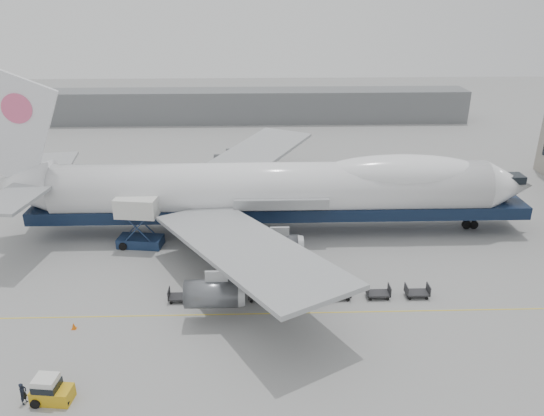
{
  "coord_description": "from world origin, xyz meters",
  "views": [
    {
      "loc": [
        -1.87,
        -47.85,
        28.44
      ],
      "look_at": [
        -0.17,
        6.0,
        5.68
      ],
      "focal_mm": 35.0,
      "sensor_mm": 36.0,
      "label": 1
    }
  ],
  "objects_px": {
    "airliner": "(277,189)",
    "ground_worker": "(23,394)",
    "baggage_tug": "(50,390)",
    "catering_truck": "(138,219)"
  },
  "relations": [
    {
      "from": "baggage_tug",
      "to": "ground_worker",
      "type": "height_order",
      "value": "baggage_tug"
    },
    {
      "from": "ground_worker",
      "to": "airliner",
      "type": "bearing_deg",
      "value": -17.65
    },
    {
      "from": "catering_truck",
      "to": "baggage_tug",
      "type": "xyz_separation_m",
      "value": [
        -1.64,
        -25.25,
        -2.51
      ]
    },
    {
      "from": "baggage_tug",
      "to": "ground_worker",
      "type": "relative_size",
      "value": 1.7
    },
    {
      "from": "airliner",
      "to": "baggage_tug",
      "type": "distance_m",
      "value": 34.16
    },
    {
      "from": "airliner",
      "to": "baggage_tug",
      "type": "bearing_deg",
      "value": -121.87
    },
    {
      "from": "ground_worker",
      "to": "catering_truck",
      "type": "bearing_deg",
      "value": 8.79
    },
    {
      "from": "baggage_tug",
      "to": "catering_truck",
      "type": "bearing_deg",
      "value": 92.94
    },
    {
      "from": "airliner",
      "to": "ground_worker",
      "type": "bearing_deg",
      "value": -124.29
    },
    {
      "from": "airliner",
      "to": "ground_worker",
      "type": "relative_size",
      "value": 37.47
    }
  ]
}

